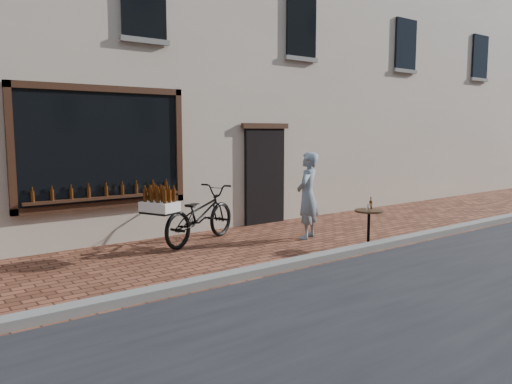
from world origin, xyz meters
TOP-DOWN VIEW (x-y plane):
  - ground at (0.00, 0.00)m, footprint 90.00×90.00m
  - kerb at (0.00, 0.20)m, footprint 90.00×0.25m
  - shop_building at (0.00, 6.50)m, footprint 28.00×6.20m
  - cargo_bicycle at (-0.38, 2.61)m, footprint 2.45×1.53m
  - bistro_table at (2.02, 0.45)m, footprint 0.53×0.53m
  - pedestrian at (1.56, 1.64)m, footprint 0.75×0.67m

SIDE VIEW (x-z plane):
  - ground at x=0.00m, z-range 0.00..0.00m
  - kerb at x=0.00m, z-range 0.00..0.12m
  - bistro_table at x=2.02m, z-range 0.03..0.94m
  - cargo_bicycle at x=-0.38m, z-range -0.03..1.14m
  - pedestrian at x=1.56m, z-range 0.00..1.73m
  - shop_building at x=0.00m, z-range 0.00..10.00m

